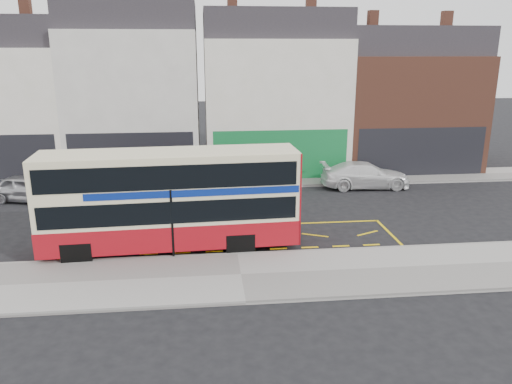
{
  "coord_description": "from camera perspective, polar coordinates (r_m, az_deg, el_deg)",
  "views": [
    {
      "loc": [
        -1.2,
        -18.72,
        8.02
      ],
      "look_at": [
        1.0,
        2.0,
        1.97
      ],
      "focal_mm": 35.0,
      "sensor_mm": 36.0,
      "label": 1
    }
  ],
  "objects": [
    {
      "name": "street_tree_right",
      "position": [
        31.58,
        4.05,
        8.65
      ],
      "size": [
        2.65,
        2.65,
        5.72
      ],
      "color": "black",
      "rests_on": "ground"
    },
    {
      "name": "ground",
      "position": [
        20.4,
        -2.22,
        -6.96
      ],
      "size": [
        120.0,
        120.0,
        0.0
      ],
      "primitive_type": "plane",
      "color": "black",
      "rests_on": "ground"
    },
    {
      "name": "car_white",
      "position": [
        30.24,
        12.38,
        1.9
      ],
      "size": [
        5.3,
        2.38,
        1.51
      ],
      "primitive_type": "imported",
      "rotation": [
        0.0,
        0.0,
        1.52
      ],
      "color": "white",
      "rests_on": "ground"
    },
    {
      "name": "car_grey",
      "position": [
        28.4,
        -7.5,
        1.09
      ],
      "size": [
        4.36,
        2.2,
        1.37
      ],
      "primitive_type": "imported",
      "rotation": [
        0.0,
        0.0,
        1.38
      ],
      "color": "#3C3F44",
      "rests_on": "ground"
    },
    {
      "name": "double_decker_bus",
      "position": [
        20.37,
        -9.63,
        -0.78
      ],
      "size": [
        10.34,
        2.83,
        4.09
      ],
      "rotation": [
        0.0,
        0.0,
        0.05
      ],
      "color": "beige",
      "rests_on": "ground"
    },
    {
      "name": "bus_stop_post",
      "position": [
        19.41,
        -9.43,
        -2.76
      ],
      "size": [
        0.68,
        0.14,
        2.7
      ],
      "rotation": [
        0.0,
        0.0,
        0.13
      ],
      "color": "black",
      "rests_on": "pavement"
    },
    {
      "name": "terrace_green_shop",
      "position": [
        34.16,
        1.9,
        11.23
      ],
      "size": [
        9.0,
        8.01,
        11.3
      ],
      "color": "white",
      "rests_on": "ground"
    },
    {
      "name": "terrace_right",
      "position": [
        36.55,
        16.24,
        10.15
      ],
      "size": [
        9.0,
        8.01,
        10.3
      ],
      "color": "brown",
      "rests_on": "ground"
    },
    {
      "name": "road_markings",
      "position": [
        21.88,
        -2.51,
        -5.31
      ],
      "size": [
        14.0,
        3.4,
        0.01
      ],
      "primitive_type": null,
      "color": "yellow",
      "rests_on": "ground"
    },
    {
      "name": "far_pavement",
      "position": [
        30.79,
        -3.63,
        1.2
      ],
      "size": [
        50.0,
        3.0,
        0.15
      ],
      "primitive_type": "cube",
      "color": "#9A9792",
      "rests_on": "ground"
    },
    {
      "name": "car_silver",
      "position": [
        29.54,
        -24.58,
        0.39
      ],
      "size": [
        4.54,
        2.77,
        1.45
      ],
      "primitive_type": "imported",
      "rotation": [
        0.0,
        0.0,
        1.3
      ],
      "color": "#B5B4BA",
      "rests_on": "ground"
    },
    {
      "name": "terrace_far_left",
      "position": [
        36.03,
        -26.39,
        9.45
      ],
      "size": [
        8.0,
        8.01,
        10.8
      ],
      "color": "white",
      "rests_on": "ground"
    },
    {
      "name": "pavement",
      "position": [
        18.28,
        -1.72,
        -9.57
      ],
      "size": [
        40.0,
        4.0,
        0.15
      ],
      "primitive_type": "cube",
      "color": "#9A9792",
      "rests_on": "ground"
    },
    {
      "name": "kerb",
      "position": [
        20.03,
        -2.15,
        -7.19
      ],
      "size": [
        40.0,
        0.15,
        0.15
      ],
      "primitive_type": "cube",
      "color": "gray",
      "rests_on": "ground"
    },
    {
      "name": "terrace_left",
      "position": [
        34.09,
        -13.56,
        11.21
      ],
      "size": [
        8.0,
        8.01,
        11.8
      ],
      "color": "silver",
      "rests_on": "ground"
    }
  ]
}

